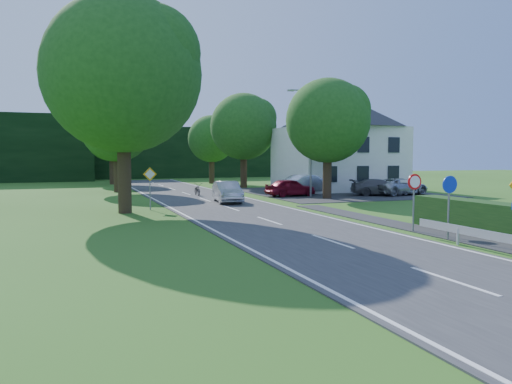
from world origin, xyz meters
name	(u,v)px	position (x,y,z in m)	size (l,w,h in m)	color
road	(255,216)	(0.00, 20.00, 0.02)	(7.00, 80.00, 0.04)	#313134
parking_pad	(335,192)	(12.00, 33.00, 0.02)	(14.00, 16.00, 0.04)	#252528
line_edge_left	(192,219)	(-3.25, 20.00, 0.04)	(0.12, 80.00, 0.01)	white
line_edge_right	(312,213)	(3.25, 20.00, 0.04)	(0.12, 80.00, 0.01)	white
line_centre	(255,216)	(0.00, 20.00, 0.04)	(0.12, 80.00, 0.01)	white
tree_main	(123,105)	(-6.00, 24.00, 5.82)	(9.40, 9.40, 11.64)	#1C4C16
tree_left_far	(117,141)	(-5.00, 40.00, 4.29)	(7.00, 7.00, 8.58)	#1C4C16
tree_right_far	(244,141)	(7.00, 42.00, 4.54)	(7.40, 7.40, 9.09)	#1C4C16
tree_left_back	(112,147)	(-4.50, 52.00, 4.04)	(6.60, 6.60, 8.07)	#1C4C16
tree_right_back	(212,149)	(6.00, 50.00, 3.78)	(6.20, 6.20, 7.56)	#1C4C16
tree_right_mid	(328,139)	(8.50, 28.00, 4.29)	(7.00, 7.00, 8.58)	#1C4C16
treeline_right	(195,153)	(8.00, 66.00, 3.50)	(30.00, 5.00, 7.00)	black
house_white	(339,141)	(14.00, 36.00, 4.41)	(10.60, 8.40, 8.60)	silver
streetlight	(309,137)	(8.06, 30.00, 4.46)	(2.03, 0.18, 8.00)	gray
sign_roundabout	(449,195)	(4.30, 10.98, 1.67)	(0.64, 0.08, 2.37)	gray
sign_speed_limit	(414,189)	(4.30, 12.97, 1.77)	(0.64, 0.11, 2.37)	gray
sign_priority_left	(150,180)	(-4.50, 24.98, 1.72)	(0.78, 0.09, 2.44)	gray
moving_car	(227,192)	(0.87, 27.49, 0.73)	(1.46, 4.20, 1.38)	#B1B1B6
motorcycle	(197,189)	(0.39, 33.77, 0.52)	(0.63, 1.81, 0.95)	black
parked_car_red	(290,187)	(6.83, 30.69, 0.70)	(1.56, 3.87, 1.32)	maroon
parked_car_silver_a	(308,184)	(9.24, 32.49, 0.81)	(1.62, 4.66, 1.53)	silver
parked_car_grey	(379,187)	(13.58, 29.01, 0.67)	(1.76, 4.34, 1.26)	#4E4C52
parked_car_silver_b	(400,187)	(15.32, 28.75, 0.69)	(2.17, 4.70, 1.31)	#A9AAB0
parasol	(332,178)	(12.75, 35.00, 1.13)	(2.37, 2.41, 2.17)	red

